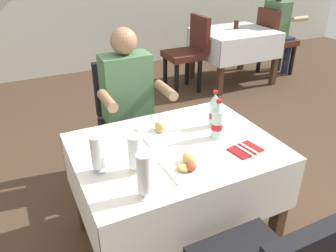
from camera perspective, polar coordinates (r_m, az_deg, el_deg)
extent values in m
plane|color=#473323|center=(2.38, 2.91, -19.10)|extent=(11.00, 11.00, 0.00)
cube|color=white|center=(1.95, 1.29, -3.59)|extent=(1.15, 0.86, 0.02)
cube|color=white|center=(1.76, 7.74, -14.88)|extent=(1.15, 0.02, 0.32)
cube|color=white|center=(2.36, -3.44, -2.21)|extent=(1.15, 0.02, 0.32)
cube|color=white|center=(1.90, -14.56, -11.80)|extent=(0.02, 0.86, 0.32)
cube|color=white|center=(2.31, 13.93, -3.82)|extent=(0.02, 0.86, 0.32)
cube|color=#472D1E|center=(2.19, 18.40, -13.14)|extent=(0.07, 0.07, 0.71)
cube|color=#472D1E|center=(2.32, -14.80, -9.77)|extent=(0.07, 0.07, 0.71)
cube|color=#472D1E|center=(2.64, 7.56, -3.91)|extent=(0.07, 0.07, 0.71)
cube|color=black|center=(2.65, -5.99, -0.36)|extent=(0.44, 0.44, 0.08)
cube|color=black|center=(2.75, -8.10, 6.65)|extent=(0.42, 0.06, 0.44)
cube|color=black|center=(2.61, -7.90, -7.88)|extent=(0.04, 0.04, 0.45)
cube|color=black|center=(2.70, -1.04, -6.10)|extent=(0.04, 0.04, 0.45)
cube|color=black|center=(2.88, -10.09, -4.24)|extent=(0.04, 0.04, 0.45)
cube|color=black|center=(2.97, -3.82, -2.75)|extent=(0.04, 0.04, 0.45)
cylinder|color=#282D42|center=(2.60, -6.14, -7.87)|extent=(0.10, 0.10, 0.45)
cylinder|color=#282D42|center=(2.65, -2.88, -7.01)|extent=(0.10, 0.10, 0.45)
cube|color=#282D42|center=(2.60, -6.06, -0.43)|extent=(0.34, 0.36, 0.12)
cube|color=#4C754C|center=(2.54, -7.05, 6.51)|extent=(0.36, 0.20, 0.50)
sphere|color=#997051|center=(2.43, -7.54, 14.08)|extent=(0.19, 0.19, 0.19)
cylinder|color=#997051|center=(2.27, -10.25, 4.24)|extent=(0.07, 0.26, 0.07)
cylinder|color=#997051|center=(2.40, -0.37, 6.12)|extent=(0.07, 0.26, 0.07)
cube|color=white|center=(1.76, 3.38, -6.87)|extent=(0.23, 0.23, 0.01)
ellipsoid|color=#C14C33|center=(1.71, 4.03, -6.82)|extent=(0.07, 0.08, 0.04)
ellipsoid|color=gold|center=(1.76, 3.56, -5.58)|extent=(0.07, 0.10, 0.06)
ellipsoid|color=gold|center=(1.71, 2.55, -7.12)|extent=(0.07, 0.08, 0.03)
cube|color=white|center=(2.06, -1.37, -1.14)|extent=(0.24, 0.24, 0.01)
ellipsoid|color=gold|center=(2.06, -1.34, -0.54)|extent=(0.08, 0.09, 0.03)
ellipsoid|color=gold|center=(2.06, -1.48, -0.12)|extent=(0.06, 0.09, 0.06)
cylinder|color=white|center=(1.76, -11.50, -7.58)|extent=(0.07, 0.07, 0.01)
cylinder|color=white|center=(1.75, -11.55, -7.10)|extent=(0.02, 0.02, 0.03)
cylinder|color=white|center=(1.69, -11.88, -4.30)|extent=(0.07, 0.07, 0.17)
cylinder|color=black|center=(1.71, -11.79, -5.03)|extent=(0.06, 0.06, 0.12)
cylinder|color=white|center=(1.58, -3.93, -11.81)|extent=(0.07, 0.07, 0.01)
cylinder|color=white|center=(1.57, -3.96, -11.30)|extent=(0.02, 0.02, 0.03)
cylinder|color=white|center=(1.50, -4.10, -7.99)|extent=(0.07, 0.07, 0.19)
cylinder|color=#C68928|center=(1.52, -4.05, -9.17)|extent=(0.06, 0.06, 0.12)
cylinder|color=white|center=(1.74, -5.41, -7.56)|extent=(0.07, 0.07, 0.01)
cylinder|color=white|center=(1.73, -5.44, -7.07)|extent=(0.02, 0.02, 0.03)
cylinder|color=white|center=(1.67, -5.59, -4.26)|extent=(0.08, 0.08, 0.17)
cylinder|color=gold|center=(1.69, -5.54, -5.25)|extent=(0.07, 0.07, 0.10)
cylinder|color=silver|center=(2.00, 8.30, 0.20)|extent=(0.07, 0.07, 0.18)
cylinder|color=red|center=(2.00, 8.28, -0.02)|extent=(0.07, 0.07, 0.04)
cone|color=silver|center=(1.95, 8.53, 3.20)|extent=(0.06, 0.06, 0.05)
cylinder|color=red|center=(1.93, 8.61, 4.18)|extent=(0.03, 0.03, 0.02)
cylinder|color=silver|center=(2.13, 7.82, 2.02)|extent=(0.06, 0.06, 0.17)
cylinder|color=red|center=(2.13, 7.81, 1.81)|extent=(0.06, 0.06, 0.04)
cone|color=silver|center=(2.08, 8.03, 4.83)|extent=(0.06, 0.06, 0.05)
cylinder|color=red|center=(2.07, 8.09, 5.74)|extent=(0.03, 0.03, 0.02)
cube|color=maroon|center=(1.94, 12.99, -3.94)|extent=(0.19, 0.15, 0.01)
cube|color=silver|center=(1.93, 12.64, -3.93)|extent=(0.04, 0.19, 0.01)
cube|color=silver|center=(1.95, 13.37, -3.60)|extent=(0.04, 0.19, 0.01)
cube|color=white|center=(4.86, 11.29, 15.52)|extent=(1.02, 0.86, 0.02)
cube|color=white|center=(4.58, 14.26, 12.24)|extent=(1.02, 0.02, 0.32)
cube|color=white|center=(5.23, 8.31, 14.73)|extent=(1.02, 0.02, 0.32)
cube|color=white|center=(4.62, 5.93, 13.09)|extent=(0.02, 0.86, 0.32)
cube|color=white|center=(5.21, 15.71, 13.94)|extent=(0.02, 0.86, 0.32)
cube|color=#472D1E|center=(4.41, 8.92, 9.48)|extent=(0.07, 0.07, 0.71)
cube|color=#472D1E|center=(4.96, 17.72, 10.59)|extent=(0.07, 0.07, 0.71)
cube|color=#472D1E|center=(5.01, 4.10, 12.01)|extent=(0.07, 0.07, 0.71)
cube|color=#472D1E|center=(5.50, 12.49, 12.90)|extent=(0.07, 0.07, 0.71)
cube|color=#4C2319|center=(4.49, 2.46, 11.91)|extent=(0.44, 0.44, 0.08)
cube|color=#4C2319|center=(4.55, 5.41, 15.40)|extent=(0.06, 0.42, 0.44)
cube|color=black|center=(4.64, -0.48, 9.05)|extent=(0.04, 0.04, 0.45)
cube|color=black|center=(4.36, 1.46, 7.73)|extent=(0.04, 0.04, 0.45)
cube|color=black|center=(4.79, 3.24, 9.62)|extent=(0.04, 0.04, 0.45)
cube|color=black|center=(4.52, 5.34, 8.36)|extent=(0.04, 0.04, 0.45)
cube|color=#4C2319|center=(5.43, 18.17, 13.44)|extent=(0.44, 0.44, 0.08)
cube|color=#4C2319|center=(5.21, 16.50, 16.05)|extent=(0.06, 0.42, 0.44)
cube|color=black|center=(5.50, 20.27, 10.39)|extent=(0.04, 0.04, 0.45)
cube|color=black|center=(5.73, 17.89, 11.44)|extent=(0.04, 0.04, 0.45)
cube|color=black|center=(5.26, 17.60, 10.07)|extent=(0.04, 0.04, 0.45)
cube|color=black|center=(5.50, 15.23, 11.16)|extent=(0.04, 0.04, 0.45)
cylinder|color=#282D42|center=(5.54, 19.41, 10.65)|extent=(0.10, 0.10, 0.45)
cylinder|color=#282D42|center=(5.65, 18.29, 11.15)|extent=(0.10, 0.10, 0.45)
cube|color=#282D42|center=(5.41, 18.04, 13.64)|extent=(0.36, 0.34, 0.12)
cube|color=#4C754C|center=(5.29, 17.88, 16.83)|extent=(0.20, 0.36, 0.50)
cylinder|color=tan|center=(5.30, 21.44, 16.56)|extent=(0.26, 0.07, 0.07)
cylinder|color=tan|center=(5.60, 18.22, 17.60)|extent=(0.26, 0.07, 0.07)
cylinder|color=black|center=(4.93, 11.47, 16.46)|extent=(0.06, 0.06, 0.11)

